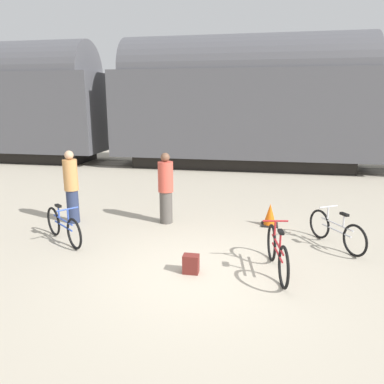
% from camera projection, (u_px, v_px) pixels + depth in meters
% --- Properties ---
extents(ground_plane, '(80.00, 80.00, 0.00)m').
position_uv_depth(ground_plane, '(200.00, 273.00, 6.67)').
color(ground_plane, '#B2A893').
extents(freight_train, '(36.31, 3.12, 5.75)m').
position_uv_depth(freight_train, '(242.00, 100.00, 16.53)').
color(freight_train, black).
rests_on(freight_train, ground_plane).
extents(rail_near, '(48.31, 0.07, 0.01)m').
position_uv_depth(rail_near, '(239.00, 170.00, 16.57)').
color(rail_near, '#4C4238').
rests_on(rail_near, ground_plane).
extents(rail_far, '(48.31, 0.07, 0.01)m').
position_uv_depth(rail_far, '(241.00, 164.00, 17.94)').
color(rail_far, '#4C4238').
rests_on(rail_far, ground_plane).
extents(bicycle_silver, '(0.92, 1.50, 0.81)m').
position_uv_depth(bicycle_silver, '(336.00, 231.00, 7.81)').
color(bicycle_silver, black).
rests_on(bicycle_silver, ground_plane).
extents(bicycle_blue, '(1.41, 1.11, 0.82)m').
position_uv_depth(bicycle_blue, '(63.00, 226.00, 8.08)').
color(bicycle_blue, black).
rests_on(bicycle_blue, ground_plane).
extents(bicycle_maroon, '(0.46, 1.78, 0.89)m').
position_uv_depth(bicycle_maroon, '(277.00, 253.00, 6.61)').
color(bicycle_maroon, black).
rests_on(bicycle_maroon, ground_plane).
extents(person_in_red, '(0.37, 0.37, 1.77)m').
position_uv_depth(person_in_red, '(166.00, 189.00, 9.22)').
color(person_in_red, '#514C47').
rests_on(person_in_red, ground_plane).
extents(person_in_tan, '(0.35, 0.35, 1.82)m').
position_uv_depth(person_in_tan, '(71.00, 187.00, 9.24)').
color(person_in_tan, '#283351').
rests_on(person_in_tan, ground_plane).
extents(backpack, '(0.28, 0.20, 0.34)m').
position_uv_depth(backpack, '(191.00, 264.00, 6.64)').
color(backpack, maroon).
rests_on(backpack, ground_plane).
extents(traffic_cone, '(0.40, 0.40, 0.55)m').
position_uv_depth(traffic_cone, '(270.00, 215.00, 9.17)').
color(traffic_cone, black).
rests_on(traffic_cone, ground_plane).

